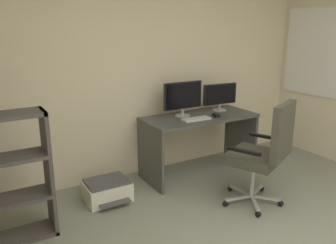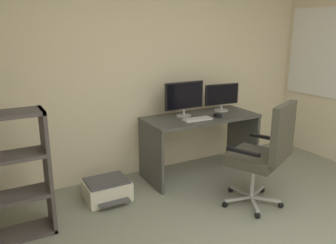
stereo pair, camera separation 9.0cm
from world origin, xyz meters
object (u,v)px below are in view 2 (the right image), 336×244
object	(u,v)px
keyboard	(197,119)
office_chair	(265,151)
computer_mouse	(218,116)
monitor_secondary	(222,96)
printer	(107,189)
desk	(200,132)
monitor_main	(184,97)

from	to	relation	value
keyboard	office_chair	size ratio (longest dim) A/B	0.31
keyboard	computer_mouse	bearing A→B (deg)	1.59
monitor_secondary	keyboard	bearing A→B (deg)	-156.39
keyboard	computer_mouse	xyz separation A→B (m)	(0.29, -0.00, 0.01)
office_chair	printer	size ratio (longest dim) A/B	2.38
desk	computer_mouse	size ratio (longest dim) A/B	13.98
printer	monitor_main	bearing A→B (deg)	9.44
desk	monitor_secondary	xyz separation A→B (m)	(0.38, 0.09, 0.40)
monitor_secondary	computer_mouse	size ratio (longest dim) A/B	4.75
computer_mouse	desk	bearing A→B (deg)	146.52
office_chair	printer	xyz separation A→B (m)	(-1.33, 0.92, -0.50)
desk	office_chair	size ratio (longest dim) A/B	1.27
keyboard	printer	size ratio (longest dim) A/B	0.73
desk	monitor_main	bearing A→B (deg)	153.07
monitor_main	printer	size ratio (longest dim) A/B	1.12
office_chair	keyboard	bearing A→B (deg)	104.33
monitor_secondary	computer_mouse	world-z (taller)	monitor_secondary
monitor_main	keyboard	bearing A→B (deg)	-79.90
keyboard	office_chair	xyz separation A→B (m)	(0.22, -0.87, -0.15)
monitor_main	office_chair	distance (m)	1.19
keyboard	monitor_main	bearing A→B (deg)	102.64
keyboard	printer	xyz separation A→B (m)	(-1.11, 0.05, -0.65)
desk	office_chair	xyz separation A→B (m)	(0.08, -1.00, 0.06)
desk	computer_mouse	distance (m)	0.30
desk	printer	world-z (taller)	desk
computer_mouse	keyboard	bearing A→B (deg)	-170.52
keyboard	computer_mouse	distance (m)	0.29
desk	computer_mouse	world-z (taller)	computer_mouse
monitor_main	monitor_secondary	size ratio (longest dim) A/B	1.09
monitor_main	printer	xyz separation A→B (m)	(-1.07, -0.18, -0.88)
printer	monitor_secondary	bearing A→B (deg)	6.21
computer_mouse	monitor_secondary	bearing A→B (deg)	55.24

